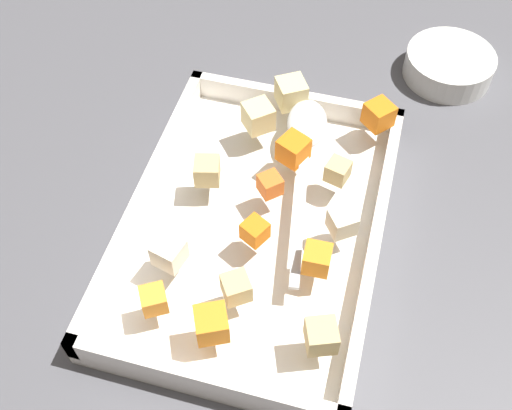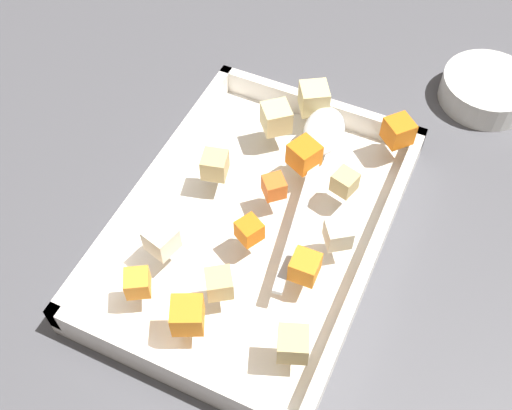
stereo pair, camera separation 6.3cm
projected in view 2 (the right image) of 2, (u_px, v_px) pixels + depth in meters
ground_plane at (258, 244)px, 0.67m from camera, size 4.00×4.00×0.00m
baking_dish at (256, 228)px, 0.67m from camera, size 0.38×0.26×0.04m
carrot_chunk_near_spoon at (187, 315)px, 0.56m from camera, size 0.04×0.04×0.03m
carrot_chunk_far_right at (253, 232)px, 0.61m from camera, size 0.03×0.03×0.02m
carrot_chunk_rim_edge at (276, 187)px, 0.65m from camera, size 0.03×0.03×0.02m
carrot_chunk_center at (137, 283)px, 0.58m from camera, size 0.03×0.03×0.02m
carrot_chunk_far_left at (398, 131)px, 0.69m from camera, size 0.04×0.04×0.03m
carrot_chunk_heap_side at (304, 155)px, 0.67m from camera, size 0.04×0.04×0.03m
carrot_chunk_heap_top at (305, 267)px, 0.59m from camera, size 0.03×0.03×0.03m
potato_chunk_mid_right at (276, 118)px, 0.70m from camera, size 0.04×0.04×0.03m
potato_chunk_under_handle at (345, 182)px, 0.65m from camera, size 0.03×0.03×0.02m
potato_chunk_near_left at (215, 165)px, 0.66m from camera, size 0.03×0.03×0.03m
potato_chunk_corner_ne at (293, 344)px, 0.54m from camera, size 0.04×0.04×0.03m
potato_chunk_corner_nw at (218, 283)px, 0.58m from camera, size 0.03×0.03×0.02m
potato_chunk_corner_se at (314, 98)px, 0.72m from camera, size 0.04×0.04×0.03m
parsnip_chunk_corner_sw at (161, 240)px, 0.60m from camera, size 0.03×0.03×0.03m
parsnip_chunk_back_center at (338, 234)px, 0.61m from camera, size 0.03×0.03×0.02m
serving_spoon at (321, 140)px, 0.69m from camera, size 0.25×0.07×0.02m
small_prep_bowl at (487, 90)px, 0.79m from camera, size 0.12×0.12×0.04m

